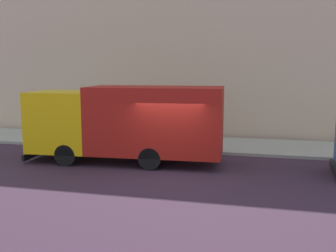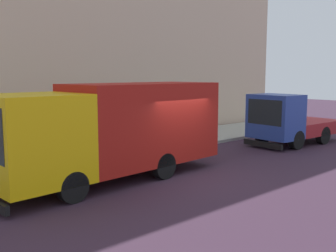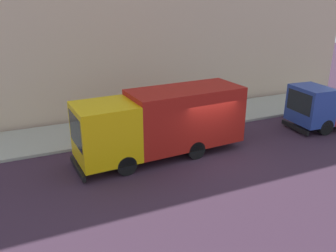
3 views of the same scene
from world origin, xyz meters
The scene contains 6 objects.
ground centered at (0.00, 0.00, 0.00)m, with size 80.00×80.00×0.00m, color #372334.
sidewalk centered at (4.87, 0.00, 0.07)m, with size 3.73×30.00×0.14m, color #A5A597.
building_facade centered at (7.23, 0.00, 5.96)m, with size 0.50×30.00×11.92m, color beige.
large_utility_truck centered at (0.88, 2.00, 1.67)m, with size 2.73×7.87×3.03m.
pedestrian_walking centered at (4.29, 3.09, 1.01)m, with size 0.49×0.49×1.65m.
traffic_cone_orange centered at (3.34, 4.94, 0.44)m, with size 0.43×0.43×0.61m, color orange.
Camera 1 is at (-13.37, -3.13, 3.73)m, focal length 41.03 mm.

